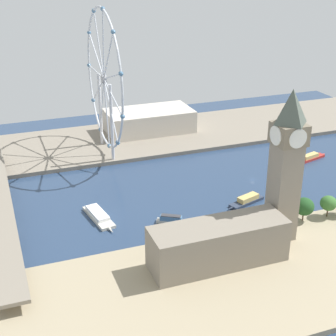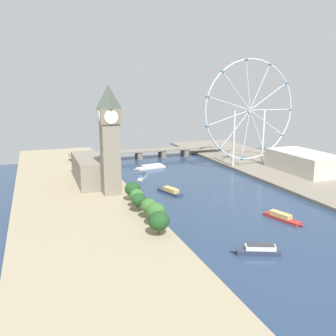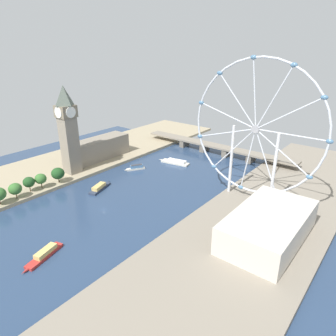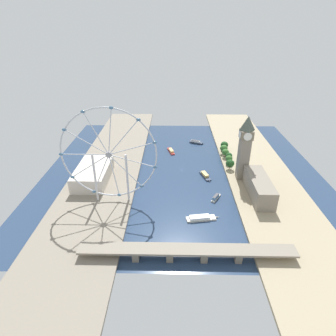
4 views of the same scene
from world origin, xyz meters
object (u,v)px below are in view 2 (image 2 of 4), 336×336
tour_boat_0 (170,191)px  tour_boat_2 (142,177)px  ferris_wheel (250,111)px  riverside_hall (304,162)px  river_bridge (151,152)px  parliament_block (89,170)px  tour_boat_3 (258,250)px  clock_tower (110,139)px  tour_boat_4 (282,217)px  tour_boat_1 (151,167)px

tour_boat_0 → tour_boat_2: (-7.60, 53.89, 0.21)m
ferris_wheel → riverside_hall: ferris_wheel is taller
river_bridge → tour_boat_0: bearing=-101.7°
parliament_block → tour_boat_3: size_ratio=2.71×
clock_tower → riverside_hall: bearing=3.2°
tour_boat_2 → tour_boat_4: (54.91, -135.95, -0.33)m
parliament_block → tour_boat_4: (105.19, -130.61, -12.24)m
parliament_block → riverside_hall: bearing=-8.9°
ferris_wheel → riverside_hall: (34.45, -46.48, -47.51)m
clock_tower → riverside_hall: size_ratio=1.13×
tour_boat_0 → tour_boat_2: size_ratio=1.45×
tour_boat_2 → tour_boat_1: bearing=-177.2°
parliament_block → riverside_hall: (204.90, -32.10, -1.70)m
clock_tower → tour_boat_4: clock_tower is taller
parliament_block → tour_boat_4: bearing=-51.2°
river_bridge → tour_boat_1: bearing=-107.2°
tour_boat_0 → tour_boat_1: 94.56m
parliament_block → river_bridge: size_ratio=0.37×
parliament_block → tour_boat_2: 51.94m
riverside_hall → tour_boat_0: 148.31m
parliament_block → tour_boat_2: bearing=6.1°
clock_tower → ferris_wheel: 169.78m
tour_boat_1 → tour_boat_3: 212.68m
river_bridge → tour_boat_2: 102.83m
ferris_wheel → river_bridge: ferris_wheel is taller
riverside_hall → ferris_wheel: bearing=126.5°
clock_tower → tour_boat_0: clock_tower is taller
parliament_block → river_bridge: (88.68, 100.55, -6.29)m
parliament_block → tour_boat_0: (57.88, -48.56, -12.11)m
riverside_hall → tour_boat_1: bearing=150.0°
parliament_block → tour_boat_1: bearing=32.2°
clock_tower → river_bridge: (77.45, 143.59, -38.73)m
tour_boat_1 → tour_boat_3: size_ratio=1.44×
riverside_hall → clock_tower: bearing=-176.8°
tour_boat_1 → riverside_hall: bearing=140.7°
clock_tower → tour_boat_2: 76.36m
tour_boat_1 → tour_boat_4: (33.67, -175.63, 0.11)m
tour_boat_0 → tour_boat_1: tour_boat_0 is taller
parliament_block → clock_tower: bearing=-75.4°
ferris_wheel → tour_boat_0: (-112.57, -62.94, -57.92)m
tour_boat_2 → tour_boat_4: 146.62m
tour_boat_0 → tour_boat_4: 94.72m
riverside_hall → tour_boat_2: (-154.63, 37.43, -10.20)m
ferris_wheel → tour_boat_0: ferris_wheel is taller
clock_tower → tour_boat_0: 64.74m
ferris_wheel → tour_boat_3: 219.41m
parliament_block → tour_boat_2: size_ratio=3.40×
tour_boat_1 → tour_boat_2: (-21.24, -39.68, 0.44)m
parliament_block → riverside_hall: 207.40m
parliament_block → riverside_hall: parliament_block is taller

